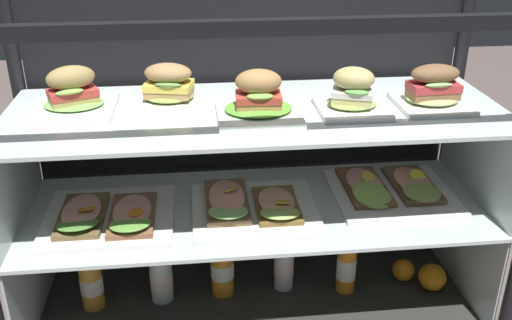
{
  "coord_description": "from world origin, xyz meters",
  "views": [
    {
      "loc": [
        -0.16,
        -1.4,
        1.16
      ],
      "look_at": [
        0.0,
        0.0,
        0.5
      ],
      "focal_mm": 40.75,
      "sensor_mm": 36.0,
      "label": 1
    }
  ],
  "objects_px": {
    "juice_bottle_front_middle": "(347,263)",
    "juice_bottle_back_right": "(91,282)",
    "plated_roll_sandwich_mid_left": "(73,97)",
    "plated_roll_sandwich_right_of_center": "(257,101)",
    "juice_bottle_near_post": "(222,267)",
    "plated_roll_sandwich_mid_right": "(433,91)",
    "plated_roll_sandwich_center": "(353,95)",
    "juice_bottle_front_left_end": "(161,274)",
    "juice_bottle_back_center": "(284,260)",
    "open_sandwich_tray_far_left": "(251,206)",
    "open_sandwich_tray_center": "(391,189)",
    "orange_fruit_near_left_post": "(432,277)",
    "plated_roll_sandwich_left_of_center": "(169,89)",
    "orange_fruit_beside_bottles": "(403,270)",
    "open_sandwich_tray_near_left_corner": "(107,217)"
  },
  "relations": [
    {
      "from": "plated_roll_sandwich_right_of_center",
      "to": "orange_fruit_beside_bottles",
      "type": "xyz_separation_m",
      "value": [
        0.48,
        0.09,
        -0.61
      ]
    },
    {
      "from": "open_sandwich_tray_center",
      "to": "juice_bottle_front_left_end",
      "type": "xyz_separation_m",
      "value": [
        -0.67,
        0.0,
        -0.25
      ]
    },
    {
      "from": "open_sandwich_tray_far_left",
      "to": "juice_bottle_front_left_end",
      "type": "distance_m",
      "value": 0.37
    },
    {
      "from": "juice_bottle_front_middle",
      "to": "orange_fruit_beside_bottles",
      "type": "relative_size",
      "value": 3.46
    },
    {
      "from": "orange_fruit_near_left_post",
      "to": "plated_roll_sandwich_right_of_center",
      "type": "bearing_deg",
      "value": -175.95
    },
    {
      "from": "open_sandwich_tray_far_left",
      "to": "open_sandwich_tray_center",
      "type": "bearing_deg",
      "value": 7.72
    },
    {
      "from": "plated_roll_sandwich_mid_left",
      "to": "plated_roll_sandwich_right_of_center",
      "type": "bearing_deg",
      "value": -10.98
    },
    {
      "from": "plated_roll_sandwich_center",
      "to": "juice_bottle_front_middle",
      "type": "bearing_deg",
      "value": 55.8
    },
    {
      "from": "juice_bottle_back_right",
      "to": "juice_bottle_front_left_end",
      "type": "xyz_separation_m",
      "value": [
        0.2,
        0.01,
        0.0
      ]
    },
    {
      "from": "plated_roll_sandwich_mid_left",
      "to": "plated_roll_sandwich_center",
      "type": "xyz_separation_m",
      "value": [
        0.7,
        -0.08,
        0.0
      ]
    },
    {
      "from": "plated_roll_sandwich_mid_left",
      "to": "plated_roll_sandwich_mid_right",
      "type": "relative_size",
      "value": 1.13
    },
    {
      "from": "open_sandwich_tray_near_left_corner",
      "to": "juice_bottle_front_middle",
      "type": "relative_size",
      "value": 1.43
    },
    {
      "from": "plated_roll_sandwich_center",
      "to": "plated_roll_sandwich_mid_right",
      "type": "xyz_separation_m",
      "value": [
        0.22,
        0.01,
        -0.0
      ]
    },
    {
      "from": "juice_bottle_front_left_end",
      "to": "juice_bottle_near_post",
      "type": "height_order",
      "value": "juice_bottle_near_post"
    },
    {
      "from": "open_sandwich_tray_far_left",
      "to": "plated_roll_sandwich_center",
      "type": "bearing_deg",
      "value": -2.31
    },
    {
      "from": "plated_roll_sandwich_mid_left",
      "to": "open_sandwich_tray_near_left_corner",
      "type": "bearing_deg",
      "value": -52.42
    },
    {
      "from": "plated_roll_sandwich_mid_right",
      "to": "juice_bottle_back_right",
      "type": "bearing_deg",
      "value": 177.16
    },
    {
      "from": "juice_bottle_back_right",
      "to": "juice_bottle_front_middle",
      "type": "height_order",
      "value": "juice_bottle_front_middle"
    },
    {
      "from": "open_sandwich_tray_far_left",
      "to": "juice_bottle_back_center",
      "type": "relative_size",
      "value": 1.4
    },
    {
      "from": "plated_roll_sandwich_center",
      "to": "open_sandwich_tray_far_left",
      "type": "xyz_separation_m",
      "value": [
        -0.26,
        0.01,
        -0.31
      ]
    },
    {
      "from": "plated_roll_sandwich_left_of_center",
      "to": "juice_bottle_back_center",
      "type": "relative_size",
      "value": 0.73
    },
    {
      "from": "plated_roll_sandwich_center",
      "to": "open_sandwich_tray_far_left",
      "type": "relative_size",
      "value": 0.51
    },
    {
      "from": "plated_roll_sandwich_mid_right",
      "to": "open_sandwich_tray_center",
      "type": "xyz_separation_m",
      "value": [
        -0.06,
        0.05,
        -0.31
      ]
    },
    {
      "from": "plated_roll_sandwich_right_of_center",
      "to": "juice_bottle_near_post",
      "type": "relative_size",
      "value": 0.92
    },
    {
      "from": "open_sandwich_tray_center",
      "to": "plated_roll_sandwich_center",
      "type": "bearing_deg",
      "value": -156.57
    },
    {
      "from": "open_sandwich_tray_far_left",
      "to": "open_sandwich_tray_center",
      "type": "distance_m",
      "value": 0.42
    },
    {
      "from": "juice_bottle_front_left_end",
      "to": "juice_bottle_back_center",
      "type": "xyz_separation_m",
      "value": [
        0.37,
        0.02,
        0.01
      ]
    },
    {
      "from": "juice_bottle_back_right",
      "to": "plated_roll_sandwich_mid_left",
      "type": "bearing_deg",
      "value": 42.32
    },
    {
      "from": "plated_roll_sandwich_left_of_center",
      "to": "juice_bottle_near_post",
      "type": "distance_m",
      "value": 0.57
    },
    {
      "from": "plated_roll_sandwich_left_of_center",
      "to": "juice_bottle_back_center",
      "type": "height_order",
      "value": "plated_roll_sandwich_left_of_center"
    },
    {
      "from": "plated_roll_sandwich_center",
      "to": "juice_bottle_back_center",
      "type": "bearing_deg",
      "value": 150.04
    },
    {
      "from": "plated_roll_sandwich_mid_right",
      "to": "open_sandwich_tray_center",
      "type": "relative_size",
      "value": 0.53
    },
    {
      "from": "open_sandwich_tray_far_left",
      "to": "open_sandwich_tray_near_left_corner",
      "type": "bearing_deg",
      "value": -178.14
    },
    {
      "from": "orange_fruit_beside_bottles",
      "to": "orange_fruit_near_left_post",
      "type": "height_order",
      "value": "orange_fruit_near_left_post"
    },
    {
      "from": "plated_roll_sandwich_mid_right",
      "to": "orange_fruit_near_left_post",
      "type": "bearing_deg",
      "value": 9.37
    },
    {
      "from": "juice_bottle_back_center",
      "to": "orange_fruit_beside_bottles",
      "type": "relative_size",
      "value": 3.54
    },
    {
      "from": "open_sandwich_tray_far_left",
      "to": "juice_bottle_back_center",
      "type": "distance_m",
      "value": 0.27
    },
    {
      "from": "juice_bottle_front_left_end",
      "to": "plated_roll_sandwich_mid_left",
      "type": "bearing_deg",
      "value": 178.12
    },
    {
      "from": "plated_roll_sandwich_mid_left",
      "to": "open_sandwich_tray_center",
      "type": "height_order",
      "value": "plated_roll_sandwich_mid_left"
    },
    {
      "from": "plated_roll_sandwich_right_of_center",
      "to": "plated_roll_sandwich_center",
      "type": "relative_size",
      "value": 1.19
    },
    {
      "from": "plated_roll_sandwich_left_of_center",
      "to": "orange_fruit_beside_bottles",
      "type": "bearing_deg",
      "value": -1.41
    },
    {
      "from": "plated_roll_sandwich_left_of_center",
      "to": "orange_fruit_beside_bottles",
      "type": "xyz_separation_m",
      "value": [
        0.69,
        -0.02,
        -0.61
      ]
    },
    {
      "from": "juice_bottle_front_middle",
      "to": "open_sandwich_tray_near_left_corner",
      "type": "bearing_deg",
      "value": -175.45
    },
    {
      "from": "open_sandwich_tray_center",
      "to": "orange_fruit_near_left_post",
      "type": "distance_m",
      "value": 0.33
    },
    {
      "from": "plated_roll_sandwich_left_of_center",
      "to": "juice_bottle_front_left_end",
      "type": "distance_m",
      "value": 0.56
    },
    {
      "from": "plated_roll_sandwich_mid_left",
      "to": "open_sandwich_tray_near_left_corner",
      "type": "xyz_separation_m",
      "value": [
        0.06,
        -0.08,
        -0.31
      ]
    },
    {
      "from": "plated_roll_sandwich_mid_right",
      "to": "juice_bottle_back_right",
      "type": "height_order",
      "value": "plated_roll_sandwich_mid_right"
    },
    {
      "from": "juice_bottle_front_middle",
      "to": "juice_bottle_back_right",
      "type": "bearing_deg",
      "value": 179.47
    },
    {
      "from": "open_sandwich_tray_center",
      "to": "juice_bottle_front_left_end",
      "type": "relative_size",
      "value": 1.54
    },
    {
      "from": "juice_bottle_near_post",
      "to": "orange_fruit_near_left_post",
      "type": "xyz_separation_m",
      "value": [
        0.64,
        -0.05,
        -0.05
      ]
    }
  ]
}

